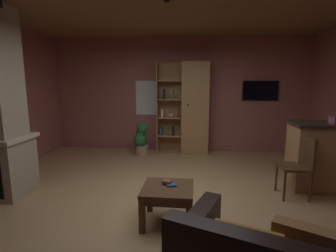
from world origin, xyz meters
name	(u,v)px	position (x,y,z in m)	size (l,w,h in m)	color
floor	(165,204)	(0.00, 0.00, -0.01)	(6.17, 5.88, 0.02)	tan
wall_back	(179,95)	(0.00, 2.97, 1.38)	(6.29, 0.06, 2.75)	#9E5B56
window_pane_back	(150,98)	(-0.72, 2.94, 1.31)	(0.70, 0.01, 0.84)	white
bookshelf_cabinet	(192,109)	(0.32, 2.70, 1.07)	(1.21, 0.41, 2.16)	#A87F51
kitchen_bar_counter	(335,156)	(2.63, 0.83, 0.54)	(1.41, 0.63, 1.07)	#A87F51
tissue_box	(334,120)	(2.52, 0.75, 1.13)	(0.12, 0.12, 0.11)	#995972
coffee_table	(168,194)	(0.09, -0.47, 0.36)	(0.61, 0.59, 0.46)	#4C331E
table_book_0	(171,185)	(0.13, -0.43, 0.47)	(0.12, 0.11, 0.02)	#2D4C8C
table_book_1	(167,182)	(0.07, -0.39, 0.49)	(0.11, 0.09, 0.03)	brown
dining_chair	(300,163)	(1.95, 0.44, 0.53)	(0.43, 0.43, 0.92)	#4C331E
potted_floor_plant	(141,139)	(-0.83, 2.36, 0.39)	(0.35, 0.32, 0.78)	#9E896B
wall_mounted_tv	(260,91)	(1.91, 2.91, 1.50)	(0.81, 0.06, 0.46)	black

